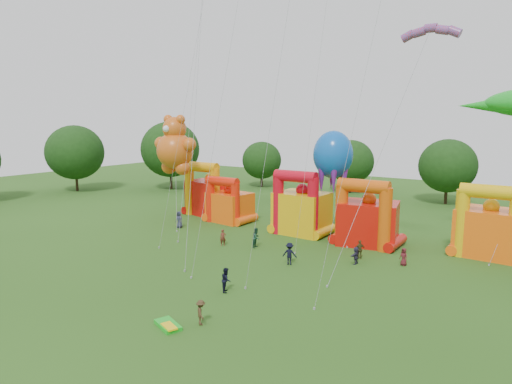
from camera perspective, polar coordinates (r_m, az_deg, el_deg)
The scene contains 21 objects.
ground at distance 30.03m, azimuth -16.92°, elevation -15.82°, with size 160.00×160.00×0.00m, color #264D15.
tree_ring at distance 29.26m, azimuth -18.01°, elevation -3.58°, with size 120.52×122.59×12.07m.
bouncy_castle_0 at distance 60.20m, azimuth -5.94°, elevation -0.31°, with size 6.42×5.61×7.04m.
bouncy_castle_1 at distance 55.85m, azimuth -3.48°, elevation -1.54°, with size 5.39×4.56×5.65m.
bouncy_castle_2 at distance 50.06m, azimuth 5.60°, elevation -2.20°, with size 5.58×4.55×7.09m.
bouncy_castle_3 at distance 46.85m, azimuth 13.73°, elevation -3.37°, with size 6.45×5.58×6.75m.
bouncy_castle_4 at distance 46.72m, azimuth 27.12°, elevation -4.13°, with size 5.75×4.71×6.80m.
teddy_bear_kite at distance 54.64m, azimuth -10.03°, elevation 2.87°, with size 6.61×5.93×13.07m.
octopus_kite at distance 48.10m, azimuth 9.93°, elevation 1.19°, with size 5.60×5.88×11.37m.
parafoil_kites at distance 39.54m, azimuth 0.30°, elevation 9.19°, with size 27.89×13.26×29.72m.
diamond_kites at distance 38.60m, azimuth 1.94°, elevation 14.38°, with size 21.73×17.07×43.12m.
folded_kite_bundle at distance 29.19m, azimuth -10.94°, elevation -16.03°, with size 2.23×1.67×0.31m.
spectator_0 at distance 53.48m, azimuth -9.58°, elevation -3.42°, with size 0.95×0.62×1.95m, color #262940.
spectator_1 at distance 45.58m, azimuth -4.16°, elevation -5.71°, with size 0.60×0.39×1.64m, color #5C251A.
spectator_2 at distance 44.85m, azimuth 0.04°, elevation -5.73°, with size 0.95×0.74×1.95m, color #19402C.
spectator_3 at distance 39.78m, azimuth 4.22°, elevation -7.70°, with size 1.26×0.72×1.95m, color black.
spectator_4 at distance 42.36m, azimuth 12.85°, elevation -7.02°, with size 1.01×0.42×1.72m, color #423D1A.
spectator_5 at distance 40.81m, azimuth 12.37°, elevation -7.75°, with size 1.44×0.46×1.55m, color #2D2742.
spectator_6 at distance 41.50m, azimuth 17.97°, elevation -7.71°, with size 0.75×0.49×1.54m, color #51171C.
spectator_8 at distance 33.83m, azimuth -3.74°, elevation -10.89°, with size 0.87×0.68×1.80m, color black.
spectator_9 at distance 28.96m, azimuth -6.91°, elevation -14.73°, with size 1.02×0.58×1.57m, color #3D2B18.
Camera 1 is at (21.46, -16.91, 12.46)m, focal length 32.00 mm.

